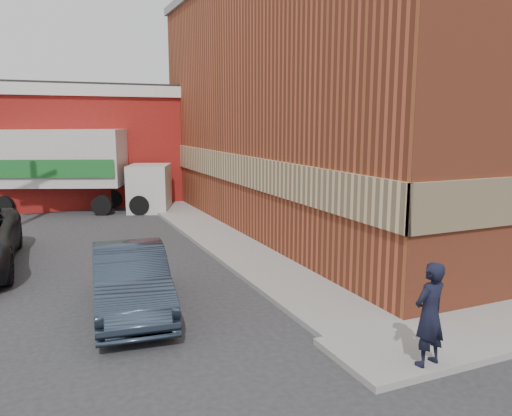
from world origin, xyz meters
name	(u,v)px	position (x,y,z in m)	size (l,w,h in m)	color
ground	(337,340)	(0.00, 0.00, 0.00)	(90.00, 90.00, 0.00)	#28282B
brick_building	(399,102)	(8.50, 9.00, 4.68)	(14.25, 18.25, 9.36)	#A04529
sidewalk_west	(211,233)	(0.60, 9.00, 0.06)	(1.80, 18.00, 0.12)	gray
warehouse	(10,144)	(-6.00, 20.00, 2.81)	(16.30, 8.30, 5.60)	maroon
man	(430,314)	(0.66, -1.55, 0.96)	(0.61, 0.40, 1.67)	black
sedan	(130,280)	(-3.19, 2.90, 0.68)	(1.45, 4.16, 1.37)	#273241
box_truck	(74,165)	(-3.35, 15.74, 2.06)	(7.53, 4.64, 3.58)	beige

